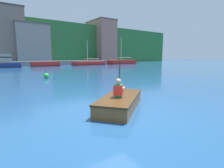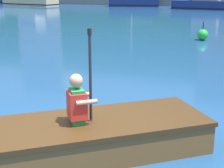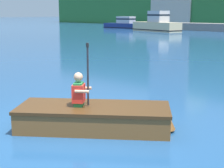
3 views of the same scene
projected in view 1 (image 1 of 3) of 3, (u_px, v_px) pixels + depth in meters
The scene contains 12 objects.
ground_plane at pixel (117, 112), 5.72m from camera, with size 300.00×300.00×0.00m, color navy.
waterfront_office_block_center at pixel (5, 36), 44.75m from camera, with size 8.54×9.69×14.09m.
waterfront_apartment_right at pixel (31, 44), 47.52m from camera, with size 8.38×10.07×10.28m.
waterfront_tower_far at pixel (101, 42), 60.33m from camera, with size 6.45×10.84×13.88m.
marina_dock at pixel (8, 64), 33.76m from camera, with size 60.34×2.40×0.90m.
moored_boat_dock_center_near at pixel (122, 62), 43.14m from camera, with size 7.97×2.78×6.59m.
moored_boat_dock_center_far at pixel (3, 63), 28.70m from camera, with size 5.69×2.45×2.27m.
moored_boat_dock_east_inner at pixel (46, 64), 32.73m from camera, with size 5.12×1.56×0.87m.
moored_boat_dock_east_end at pixel (89, 63), 38.00m from camera, with size 7.40×2.78×5.17m.
rowboat_foreground at pixel (121, 101), 6.16m from camera, with size 2.91×2.62×0.44m.
person_paddler at pixel (118, 89), 5.79m from camera, with size 0.46×0.45×1.18m.
channel_buoy at pixel (46, 76), 14.59m from camera, with size 0.44×0.44×0.72m.
Camera 1 is at (-3.32, -4.39, 1.79)m, focal length 28.00 mm.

